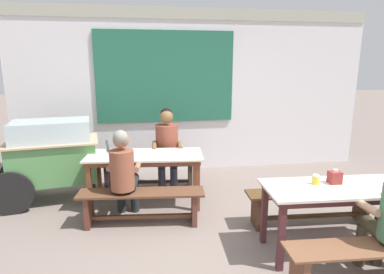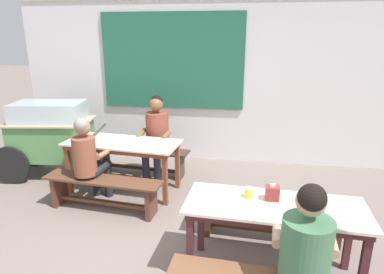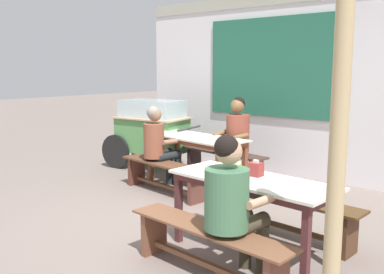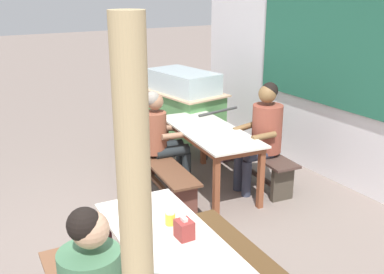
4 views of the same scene
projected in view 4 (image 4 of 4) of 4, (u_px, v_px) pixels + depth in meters
ground_plane at (145, 254)px, 4.17m from camera, size 40.00×40.00×0.00m
backdrop_wall at (371, 62)px, 5.03m from camera, size 6.43×0.23×2.90m
dining_table_far at (209, 136)px, 5.34m from camera, size 1.64×0.81×0.73m
dining_table_near at (174, 254)px, 3.02m from camera, size 1.60×0.70×0.73m
bench_far_back at (252, 157)px, 5.69m from camera, size 1.57×0.47×0.43m
bench_far_front at (162, 173)px, 5.22m from camera, size 1.55×0.47×0.43m
food_cart at (182, 104)px, 6.58m from camera, size 1.68×0.96×1.18m
person_left_back_turned at (161, 135)px, 5.33m from camera, size 0.42×0.57×1.20m
person_center_facing at (263, 131)px, 5.28m from camera, size 0.48×0.55×1.29m
tissue_box at (184, 229)px, 3.03m from camera, size 0.12×0.10×0.15m
condiment_jar at (170, 218)px, 3.21m from camera, size 0.07×0.07×0.10m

